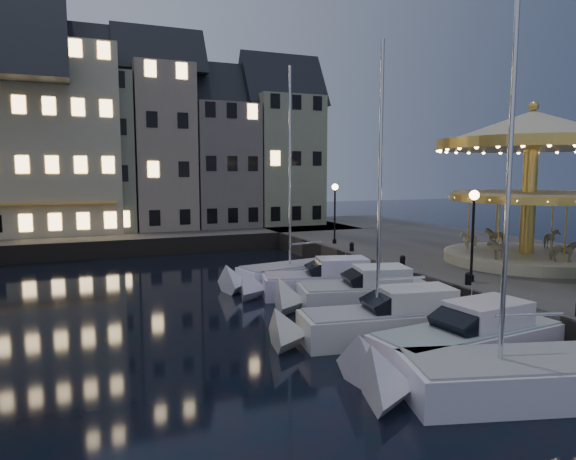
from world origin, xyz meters
name	(u,v)px	position (x,y,z in m)	size (l,w,h in m)	color
ground	(342,334)	(0.00, 0.00, 0.00)	(160.00, 160.00, 0.00)	black
quay_east	(501,266)	(14.00, 6.00, 0.65)	(16.00, 56.00, 1.30)	#474442
quay_north	(97,240)	(-8.00, 28.00, 0.65)	(44.00, 12.00, 1.30)	#474442
quaywall_e	(387,277)	(6.00, 6.00, 0.65)	(0.15, 44.00, 1.30)	#47423A
quaywall_n	(129,248)	(-6.00, 22.00, 0.65)	(48.00, 0.15, 1.30)	#47423A
streetlamp_b	(473,222)	(7.20, 1.00, 4.02)	(0.44, 0.44, 4.17)	black
streetlamp_c	(335,205)	(7.20, 14.50, 4.02)	(0.44, 0.44, 4.17)	black
streetlamp_d	(532,206)	(18.50, 8.00, 4.02)	(0.44, 0.44, 4.17)	black
bollard_b	(468,278)	(6.60, 0.50, 1.60)	(0.30, 0.30, 0.57)	black
bollard_c	(403,260)	(6.60, 5.50, 1.60)	(0.30, 0.30, 0.57)	black
bollard_d	(352,246)	(6.60, 11.00, 1.60)	(0.30, 0.30, 0.57)	black
townhouse_nb	(12,147)	(-14.05, 30.00, 8.28)	(6.16, 8.00, 13.80)	#7D675E
townhouse_nc	(92,142)	(-8.00, 30.00, 8.78)	(6.82, 8.00, 14.80)	gray
townhouse_nd	(161,138)	(-2.25, 30.00, 9.28)	(5.50, 8.00, 15.80)	gray
townhouse_ne	(220,156)	(3.20, 30.00, 7.78)	(6.16, 8.00, 12.80)	slate
townhouse_nf	(280,151)	(9.25, 30.00, 8.28)	(6.82, 8.00, 13.80)	gray
hotel_corner	(12,128)	(-14.00, 30.00, 9.78)	(17.60, 9.00, 16.80)	beige
motorboat_a	(502,380)	(1.35, -6.78, 0.54)	(7.71, 4.41, 12.82)	silver
motorboat_b	(460,344)	(2.11, -4.21, 0.64)	(8.06, 3.03, 2.15)	silver
motorboat_c	(385,322)	(1.12, -1.26, 0.68)	(8.30, 3.26, 10.96)	silver
motorboat_d	(357,295)	(2.40, 3.01, 0.64)	(7.29, 3.75, 2.15)	silver
motorboat_e	(319,284)	(1.81, 5.83, 0.64)	(7.63, 3.86, 2.15)	silver
motorboat_f	(292,275)	(1.63, 8.94, 0.53)	(8.35, 3.46, 11.04)	silver
carousel	(531,158)	(13.48, 3.72, 7.06)	(10.00, 10.00, 8.75)	#BBB18B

